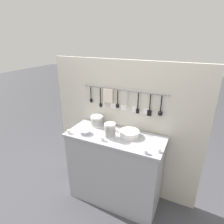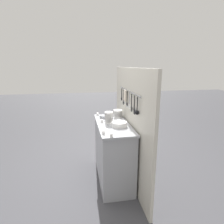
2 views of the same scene
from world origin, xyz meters
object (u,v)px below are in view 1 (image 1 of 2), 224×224
(bowl_stack_wide_centre, at_px, (97,121))
(cup_front_left, at_px, (115,130))
(steel_mixing_bowl, at_px, (85,132))
(cup_back_right, at_px, (69,132))
(cup_beside_plates, at_px, (102,139))
(cup_by_caddy, at_px, (146,152))
(bowl_stack_short_front, at_px, (110,131))
(cup_centre, at_px, (159,150))
(plate_stack, at_px, (129,133))

(bowl_stack_wide_centre, distance_m, cup_front_left, 0.28)
(bowl_stack_wide_centre, height_order, steel_mixing_bowl, bowl_stack_wide_centre)
(cup_back_right, bearing_deg, steel_mixing_bowl, 21.46)
(cup_beside_plates, height_order, cup_by_caddy, same)
(bowl_stack_short_front, distance_m, steel_mixing_bowl, 0.31)
(bowl_stack_short_front, xyz_separation_m, steel_mixing_bowl, (-0.30, -0.05, -0.07))
(cup_front_left, bearing_deg, cup_beside_plates, -97.42)
(cup_back_right, xyz_separation_m, cup_front_left, (0.47, 0.28, 0.00))
(cup_beside_plates, relative_size, cup_by_caddy, 1.00)
(cup_back_right, height_order, cup_by_caddy, same)
(cup_centre, bearing_deg, steel_mixing_bowl, 179.54)
(bowl_stack_short_front, relative_size, cup_front_left, 3.99)
(plate_stack, xyz_separation_m, cup_centre, (0.38, -0.18, -0.01))
(bowl_stack_wide_centre, bearing_deg, bowl_stack_short_front, -35.23)
(cup_back_right, relative_size, cup_centre, 1.00)
(cup_centre, bearing_deg, bowl_stack_short_front, 174.16)
(steel_mixing_bowl, height_order, cup_centre, cup_centre)
(steel_mixing_bowl, xyz_separation_m, cup_back_right, (-0.18, -0.07, 0.00))
(bowl_stack_wide_centre, bearing_deg, cup_front_left, -8.77)
(cup_centre, distance_m, cup_by_caddy, 0.14)
(bowl_stack_wide_centre, xyz_separation_m, steel_mixing_bowl, (-0.01, -0.25, -0.04))
(bowl_stack_short_front, relative_size, cup_by_caddy, 3.99)
(cup_back_right, distance_m, cup_front_left, 0.55)
(cup_by_caddy, bearing_deg, cup_back_right, 179.00)
(cup_front_left, bearing_deg, cup_centre, -20.49)
(bowl_stack_wide_centre, distance_m, cup_centre, 0.90)
(bowl_stack_short_front, relative_size, bowl_stack_wide_centre, 1.14)
(bowl_stack_wide_centre, xyz_separation_m, cup_front_left, (0.27, -0.04, -0.04))
(bowl_stack_short_front, height_order, plate_stack, bowl_stack_short_front)
(bowl_stack_wide_centre, xyz_separation_m, cup_centre, (0.86, -0.26, -0.04))
(bowl_stack_wide_centre, height_order, plate_stack, bowl_stack_wide_centre)
(cup_front_left, height_order, cup_by_caddy, same)
(bowl_stack_wide_centre, distance_m, steel_mixing_bowl, 0.26)
(bowl_stack_wide_centre, height_order, cup_front_left, bowl_stack_wide_centre)
(bowl_stack_wide_centre, relative_size, cup_front_left, 3.51)
(cup_beside_plates, bearing_deg, steel_mixing_bowl, 168.73)
(bowl_stack_short_front, relative_size, cup_back_right, 3.99)
(steel_mixing_bowl, relative_size, cup_front_left, 2.70)
(cup_by_caddy, bearing_deg, steel_mixing_bowl, 173.27)
(bowl_stack_short_front, relative_size, cup_centre, 3.99)
(bowl_stack_short_front, bearing_deg, cup_centre, -5.84)
(bowl_stack_short_front, bearing_deg, plate_stack, 33.45)
(cup_centre, xyz_separation_m, cup_front_left, (-0.58, 0.22, 0.00))
(cup_back_right, bearing_deg, cup_by_caddy, -1.00)
(cup_front_left, bearing_deg, cup_back_right, -148.85)
(cup_centre, bearing_deg, cup_by_caddy, -144.10)
(bowl_stack_wide_centre, xyz_separation_m, cup_by_caddy, (0.74, -0.34, -0.04))
(cup_centre, height_order, cup_front_left, same)
(bowl_stack_short_front, bearing_deg, cup_front_left, 94.99)
(steel_mixing_bowl, relative_size, cup_beside_plates, 2.70)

